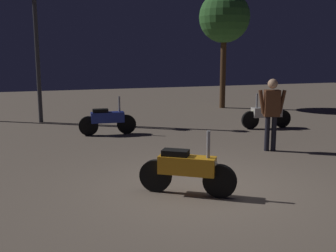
{
  "coord_description": "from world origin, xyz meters",
  "views": [
    {
      "loc": [
        -2.77,
        -6.22,
        2.35
      ],
      "look_at": [
        -0.42,
        0.79,
        1.0
      ],
      "focal_mm": 42.87,
      "sensor_mm": 36.0,
      "label": 1
    }
  ],
  "objects": [
    {
      "name": "ground_plane",
      "position": [
        0.0,
        0.0,
        0.0
      ],
      "size": [
        40.0,
        40.0,
        0.0
      ],
      "primitive_type": "plane",
      "color": "#756656"
    },
    {
      "name": "motorcycle_blue_parked_left",
      "position": [
        -0.78,
        5.22,
        0.44
      ],
      "size": [
        1.66,
        0.37,
        1.11
      ],
      "rotation": [
        0.0,
        0.0,
        6.21
      ],
      "color": "black",
      "rests_on": "ground_plane"
    },
    {
      "name": "motorcycle_orange_foreground",
      "position": [
        -0.42,
        -0.21,
        0.44
      ],
      "size": [
        1.43,
        1.01,
        1.11
      ],
      "rotation": [
        0.0,
        0.0,
        -0.59
      ],
      "color": "black",
      "rests_on": "ground_plane"
    },
    {
      "name": "person_rider_beside",
      "position": [
        2.61,
        2.01,
        1.05
      ],
      "size": [
        0.66,
        0.34,
        1.75
      ],
      "rotation": [
        0.0,
        0.0,
        1.24
      ],
      "color": "black",
      "rests_on": "ground_plane"
    },
    {
      "name": "streetlamp_near",
      "position": [
        -2.58,
        8.03,
        3.52
      ],
      "size": [
        0.36,
        0.36,
        5.64
      ],
      "color": "#38383D",
      "rests_on": "ground_plane"
    },
    {
      "name": "motorcycle_white_parked_right",
      "position": [
        4.16,
        4.63,
        0.44
      ],
      "size": [
        1.66,
        0.38,
        1.11
      ],
      "rotation": [
        0.0,
        0.0,
        3.05
      ],
      "color": "black",
      "rests_on": "ground_plane"
    },
    {
      "name": "tree_left_bg",
      "position": [
        4.97,
        9.42,
        3.78
      ],
      "size": [
        2.13,
        2.13,
        4.89
      ],
      "color": "#4C331E",
      "rests_on": "ground_plane"
    }
  ]
}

